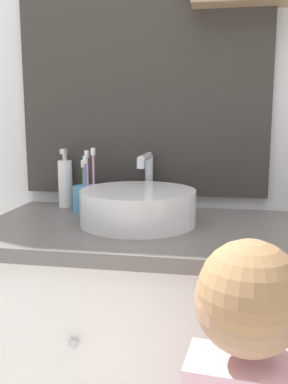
# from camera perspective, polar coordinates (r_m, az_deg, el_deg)

# --- Properties ---
(wall_back) EXTENTS (3.20, 0.18, 2.50)m
(wall_back) POSITION_cam_1_polar(r_m,az_deg,el_deg) (1.39, 8.66, 19.29)
(wall_back) COLOR silver
(wall_back) RESTS_ON ground_plane
(vanity_counter) EXTENTS (1.16, 0.51, 0.78)m
(vanity_counter) POSITION_cam_1_polar(r_m,az_deg,el_deg) (1.29, 6.68, -21.78)
(vanity_counter) COLOR silver
(vanity_counter) RESTS_ON ground_plane
(sink_basin) EXTENTS (0.31, 0.36, 0.18)m
(sink_basin) POSITION_cam_1_polar(r_m,az_deg,el_deg) (1.16, -0.73, -1.79)
(sink_basin) COLOR silver
(sink_basin) RESTS_ON vanity_counter
(toothbrush_holder) EXTENTS (0.09, 0.09, 0.19)m
(toothbrush_holder) POSITION_cam_1_polar(r_m,az_deg,el_deg) (1.31, -7.55, -0.69)
(toothbrush_holder) COLOR #4C93C6
(toothbrush_holder) RESTS_ON vanity_counter
(soap_dispenser) EXTENTS (0.05, 0.05, 0.19)m
(soap_dispenser) POSITION_cam_1_polar(r_m,az_deg,el_deg) (1.39, -10.44, 1.22)
(soap_dispenser) COLOR white
(soap_dispenser) RESTS_ON vanity_counter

